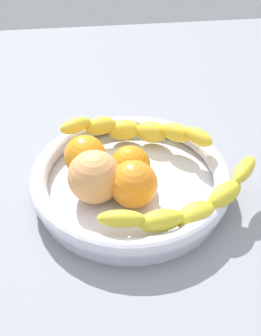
{
  "coord_description": "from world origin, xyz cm",
  "views": [
    {
      "loc": [
        -5.82,
        -52.79,
        53.55
      ],
      "look_at": [
        0.0,
        0.0,
        8.01
      ],
      "focal_mm": 51.57,
      "sensor_mm": 36.0,
      "label": 1
    }
  ],
  "objects": [
    {
      "name": "banana_draped_right",
      "position": [
        7.44,
        -8.28,
        7.72
      ],
      "size": [
        24.42,
        12.61,
        4.88
      ],
      "color": "yellow",
      "rests_on": "fruit_bowl"
    },
    {
      "name": "orange_mid_right",
      "position": [
        0.37,
        -3.92,
        8.4
      ],
      "size": [
        6.78,
        6.78,
        6.78
      ],
      "primitive_type": "sphere",
      "color": "orange",
      "rests_on": "fruit_bowl"
    },
    {
      "name": "banana_draped_left",
      "position": [
        2.14,
        8.69,
        8.3
      ],
      "size": [
        23.73,
        10.86,
        5.18
      ],
      "color": "yellow",
      "rests_on": "fruit_bowl"
    },
    {
      "name": "fruit_bowl",
      "position": [
        0.0,
        0.0,
        5.37
      ],
      "size": [
        29.66,
        29.66,
        4.6
      ],
      "color": "silver",
      "rests_on": "kitchen_counter"
    },
    {
      "name": "orange_mid_left",
      "position": [
        -0.11,
        0.54,
        8.0
      ],
      "size": [
        5.97,
        5.97,
        5.97
      ],
      "primitive_type": "sphere",
      "color": "orange",
      "rests_on": "fruit_bowl"
    },
    {
      "name": "peach_blush",
      "position": [
        -5.32,
        -2.29,
        8.84
      ],
      "size": [
        7.65,
        7.65,
        7.65
      ],
      "primitive_type": "sphere",
      "color": "#ECA45F",
      "rests_on": "fruit_bowl"
    },
    {
      "name": "kitchen_counter",
      "position": [
        0.0,
        0.0,
        1.5
      ],
      "size": [
        120.0,
        120.0,
        3.0
      ],
      "primitive_type": "cube",
      "color": "gray",
      "rests_on": "ground"
    },
    {
      "name": "orange_front",
      "position": [
        -6.45,
        3.25,
        8.19
      ],
      "size": [
        6.35,
        6.35,
        6.35
      ],
      "primitive_type": "sphere",
      "color": "orange",
      "rests_on": "fruit_bowl"
    }
  ]
}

